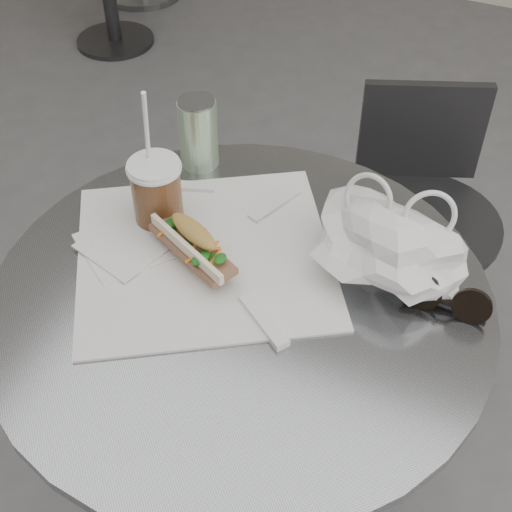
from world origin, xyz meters
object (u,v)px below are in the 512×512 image
at_px(cafe_table, 243,397).
at_px(drink_can, 198,133).
at_px(chair_far, 411,250).
at_px(sunglasses, 447,300).
at_px(banh_mi, 193,245).
at_px(iced_coffee, 157,192).

bearing_deg(cafe_table, drink_can, 128.38).
xyz_separation_m(chair_far, sunglasses, (0.14, -0.56, 0.45)).
relative_size(chair_far, drink_can, 5.31).
bearing_deg(banh_mi, iced_coffee, 173.39).
height_order(cafe_table, sunglasses, sunglasses).
bearing_deg(sunglasses, drink_can, 159.50).
bearing_deg(cafe_table, sunglasses, 17.85).
bearing_deg(iced_coffee, banh_mi, -32.35).
bearing_deg(chair_far, cafe_table, 55.58).
height_order(banh_mi, sunglasses, banh_mi).
xyz_separation_m(sunglasses, drink_can, (-0.49, 0.17, 0.04)).
distance_m(cafe_table, chair_far, 0.69).
bearing_deg(chair_far, iced_coffee, 37.37).
distance_m(sunglasses, drink_can, 0.52).
distance_m(chair_far, sunglasses, 0.74).
xyz_separation_m(cafe_table, iced_coffee, (-0.19, 0.09, 0.34)).
height_order(chair_far, drink_can, drink_can).
relative_size(cafe_table, chair_far, 1.09).
distance_m(cafe_table, sunglasses, 0.42).
height_order(chair_far, banh_mi, banh_mi).
distance_m(chair_far, banh_mi, 0.82).
xyz_separation_m(banh_mi, sunglasses, (0.38, 0.06, -0.01)).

